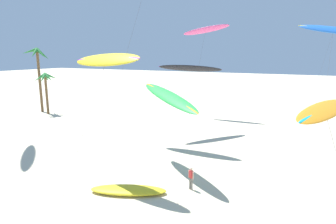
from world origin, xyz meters
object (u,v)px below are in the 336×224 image
Objects in this scene: palm_tree_1 at (45,81)px; flying_kite_8 at (206,30)px; flying_kite_9 at (192,68)px; palm_tree_0 at (38,62)px; person_near_left at (191,177)px; flying_kite_5 at (334,28)px; flying_kite_7 at (106,60)px; flying_kite_3 at (168,97)px; grounded_kite_2 at (128,190)px; flying_kite_6 at (333,30)px; flying_kite_2 at (325,110)px.

flying_kite_8 reaches higher than palm_tree_1.
palm_tree_0 is at bearing 177.83° from flying_kite_9.
flying_kite_5 is at bearing 75.64° from person_near_left.
flying_kite_7 is 0.69× the size of flying_kite_8.
flying_kite_7 is 5.85× the size of person_near_left.
flying_kite_5 reaches higher than flying_kite_9.
flying_kite_3 is 7.84m from grounded_kite_2.
flying_kite_5 is (40.53, 23.93, 8.41)m from palm_tree_1.
flying_kite_6 is 30.04m from person_near_left.
flying_kite_8 is 28.01m from person_near_left.
flying_kite_6 is 33.69m from grounded_kite_2.
flying_kite_3 is 11.31m from flying_kite_9.
flying_kite_8 is at bearing 101.68° from flying_kite_9.
flying_kite_3 is at bearing -77.58° from flying_kite_9.
palm_tree_1 is 34.12m from person_near_left.
palm_tree_0 is at bearing 149.53° from flying_kite_7.
person_near_left is at bearing -67.76° from flying_kite_9.
grounded_kite_2 is at bearing -25.21° from flying_kite_7.
flying_kite_9 is 2.08× the size of grounded_kite_2.
flying_kite_8 is (-17.36, -13.77, -0.67)m from flying_kite_5.
palm_tree_0 reaches higher than flying_kite_7.
flying_kite_5 is at bearing 30.56° from palm_tree_1.
flying_kite_9 reaches higher than person_near_left.
palm_tree_0 is at bearing 156.26° from person_near_left.
palm_tree_0 is at bearing 158.26° from flying_kite_3.
flying_kite_7 reaches higher than flying_kite_3.
flying_kite_2 reaches higher than person_near_left.
flying_kite_2 is 13.24m from grounded_kite_2.
palm_tree_1 is 0.48× the size of flying_kite_6.
flying_kite_7 reaches higher than palm_tree_1.
flying_kite_2 is 1.87× the size of grounded_kite_2.
flying_kite_7 is 0.86× the size of flying_kite_9.
flying_kite_5 is 1.00× the size of flying_kite_8.
flying_kite_6 is 8.30× the size of person_near_left.
flying_kite_7 is (27.06, -15.92, 0.89)m from palm_tree_0.
flying_kite_7 is at bearing -30.47° from palm_tree_0.
palm_tree_1 is at bearing 179.29° from flying_kite_9.
flying_kite_3 is at bearing 140.15° from person_near_left.
flying_kite_9 is at bearing 102.42° from flying_kite_3.
palm_tree_1 is 3.99× the size of person_near_left.
flying_kite_5 is (42.80, 23.20, 5.56)m from palm_tree_0.
person_near_left is at bearing -72.22° from flying_kite_8.
flying_kite_9 is at bearing -122.08° from flying_kite_5.
flying_kite_5 is at bearing 38.41° from flying_kite_8.
palm_tree_1 is at bearing 148.51° from flying_kite_7.
flying_kite_2 is at bearing -92.66° from flying_kite_6.
flying_kite_6 is (42.16, 11.58, 4.40)m from palm_tree_0.
flying_kite_9 is 17.85m from grounded_kite_2.
palm_tree_0 is at bearing 162.15° from palm_tree_1.
flying_kite_8 is at bearing 93.66° from flying_kite_7.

